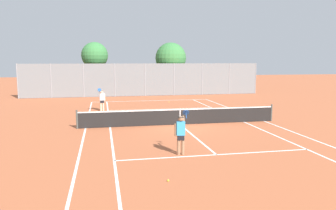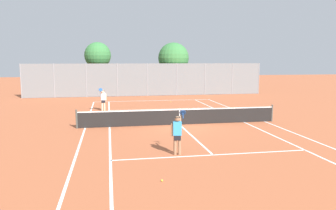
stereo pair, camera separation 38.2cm
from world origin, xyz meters
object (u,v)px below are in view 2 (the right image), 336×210
object	(u,v)px
loose_tennis_ball_1	(162,180)
loose_tennis_ball_0	(171,102)
tennis_net	(180,116)
player_far_left	(103,99)
tree_behind_right	(173,59)
player_near_side	(177,132)
tree_behind_left	(98,56)

from	to	relation	value
loose_tennis_ball_1	loose_tennis_ball_0	bearing A→B (deg)	78.34
tennis_net	player_far_left	world-z (taller)	player_far_left
loose_tennis_ball_1	player_far_left	bearing A→B (deg)	97.59
loose_tennis_ball_1	tree_behind_right	size ratio (longest dim) A/B	0.01
player_near_side	loose_tennis_ball_1	distance (m)	3.17
tennis_net	player_far_left	bearing A→B (deg)	125.72
tree_behind_right	tennis_net	bearing A→B (deg)	-99.82
tennis_net	player_far_left	xyz separation A→B (m)	(-4.56, 6.34, 0.42)
loose_tennis_ball_1	tree_behind_left	size ratio (longest dim) A/B	0.01
tennis_net	loose_tennis_ball_1	xyz separation A→B (m)	(-2.52, -8.92, -0.48)
loose_tennis_ball_0	loose_tennis_ball_1	world-z (taller)	same
tennis_net	loose_tennis_ball_1	size ratio (longest dim) A/B	181.82
tennis_net	player_near_side	world-z (taller)	player_near_side
loose_tennis_ball_0	tree_behind_right	distance (m)	8.74
tennis_net	player_far_left	distance (m)	7.82
tree_behind_left	loose_tennis_ball_0	bearing A→B (deg)	-52.76
loose_tennis_ball_0	player_near_side	bearing A→B (deg)	-99.93
loose_tennis_ball_0	loose_tennis_ball_1	xyz separation A→B (m)	(-3.98, -19.29, 0.00)
tree_behind_left	player_near_side	bearing A→B (deg)	-81.37
player_near_side	tree_behind_left	size ratio (longest dim) A/B	0.30
player_near_side	player_far_left	size ratio (longest dim) A/B	1.00
player_near_side	loose_tennis_ball_0	distance (m)	16.73
loose_tennis_ball_0	tree_behind_right	xyz separation A→B (m)	(1.66, 7.63, 3.93)
tennis_net	tree_behind_right	size ratio (longest dim) A/B	2.07
tree_behind_right	tree_behind_left	bearing A→B (deg)	171.77
player_far_left	loose_tennis_ball_0	bearing A→B (deg)	33.82
loose_tennis_ball_0	tree_behind_left	distance (m)	11.89
player_far_left	loose_tennis_ball_0	size ratio (longest dim) A/B	26.88
tennis_net	tree_behind_left	xyz separation A→B (m)	(-5.27, 19.21, 3.76)
player_far_left	loose_tennis_ball_1	bearing A→B (deg)	-82.41
tennis_net	player_near_side	bearing A→B (deg)	-103.19
player_far_left	loose_tennis_ball_0	xyz separation A→B (m)	(6.01, 4.03, -0.89)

